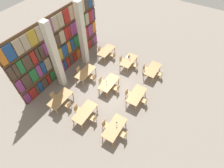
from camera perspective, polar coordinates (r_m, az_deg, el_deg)
The scene contains 36 objects.
ground_plane at distance 15.18m, azimuth -0.79°, elevation -1.31°, with size 40.00×40.00×0.00m, color gray.
bookshelf_bank at distance 15.75m, azimuth -16.31°, elevation 12.22°, with size 9.94×0.35×5.50m.
pillar_left at distance 14.11m, azimuth -18.07°, elevation 8.30°, with size 0.50×0.50×6.00m.
pillar_center at distance 15.91m, azimuth -9.64°, elevation 15.33°, with size 0.50×0.50×6.00m.
reading_table_0 at distance 12.37m, azimuth 0.84°, elevation -14.08°, with size 2.03×0.96×0.76m.
chair_0 at distance 12.40m, azimuth 3.90°, elevation -16.23°, with size 0.42×0.40×0.88m.
chair_1 at distance 12.73m, azimuth -2.26°, elevation -12.97°, with size 0.42×0.40×0.88m.
desk_lamp_0 at distance 12.13m, azimuth 1.54°, elevation -12.58°, with size 0.14×0.14×0.43m.
reading_table_1 at distance 13.99m, azimuth 8.01°, elevation -3.62°, with size 2.03×0.96×0.76m.
chair_2 at distance 14.02m, azimuth 10.70°, elevation -5.41°, with size 0.42×0.40×0.88m.
chair_3 at distance 14.31m, azimuth 5.19°, elevation -2.86°, with size 0.42×0.40×0.88m.
reading_table_2 at distance 16.17m, azimuth 13.20°, elevation 4.63°, with size 2.03×0.96×0.76m.
chair_4 at distance 16.21m, azimuth 15.54°, elevation 3.09°, with size 0.42×0.40×0.88m.
chair_5 at distance 16.47m, azimuth 10.67°, elevation 5.17°, with size 0.42×0.40×0.88m.
reading_table_3 at distance 13.13m, azimuth -8.84°, elevation -9.06°, with size 2.03×0.96×0.76m.
chair_6 at distance 13.01m, azimuth -6.05°, elevation -11.11°, with size 0.42×0.40×0.88m.
chair_7 at distance 13.62m, azimuth -11.31°, elevation -8.02°, with size 0.42×0.40×0.88m.
reading_table_4 at distance 14.65m, azimuth -1.02°, elevation 0.32°, with size 2.03×0.96×0.76m.
chair_8 at distance 14.55m, azimuth 1.51°, elevation -1.43°, with size 0.42×0.40×0.88m.
chair_9 at distance 15.09m, azimuth -3.48°, elevation 0.93°, with size 0.42×0.40×0.88m.
desk_lamp_1 at distance 14.22m, azimuth -1.77°, elevation 0.61°, with size 0.14×0.14×0.45m.
reading_table_5 at distance 16.68m, azimuth 5.49°, elevation 7.56°, with size 2.03×0.96×0.76m.
chair_10 at distance 16.61m, azimuth 7.79°, elevation 6.10°, with size 0.42×0.40×0.88m.
chair_11 at distance 17.07m, azimuth 3.18°, elevation 7.99°, with size 0.42×0.40×0.88m.
desk_lamp_2 at distance 16.55m, azimuth 5.90°, elevation 8.82°, with size 0.14×0.14×0.43m.
laptop at distance 16.94m, azimuth 5.24°, elevation 8.88°, with size 0.32×0.22×0.21m.
reading_table_6 at distance 14.22m, azimuth -16.48°, elevation -4.62°, with size 2.03×0.96×0.76m.
chair_12 at distance 13.98m, azimuth -14.13°, elevation -6.60°, with size 0.42×0.40×0.88m.
chair_13 at distance 14.79m, azimuth -18.53°, elevation -3.87°, with size 0.42×0.40×0.88m.
desk_lamp_3 at distance 14.03m, azimuth -16.01°, elevation -3.11°, with size 0.14×0.14×0.40m.
reading_table_7 at distance 15.67m, azimuth -8.61°, elevation 3.75°, with size 2.03×0.96×0.76m.
chair_14 at distance 15.46m, azimuth -6.27°, elevation 2.20°, with size 0.42×0.40×0.88m.
chair_15 at distance 16.20m, azimuth -10.65°, elevation 4.25°, with size 0.42×0.40×0.88m.
reading_table_8 at distance 17.73m, azimuth -1.87°, elevation 10.75°, with size 2.03×0.96×0.76m.
chair_16 at distance 17.56m, azimuth 0.31°, elevation 9.47°, with size 0.42×0.40×0.88m.
chair_17 at distance 18.22m, azimuth -3.86°, elevation 11.06°, with size 0.42×0.40×0.88m.
Camera 1 is at (-8.07, -5.22, 11.75)m, focal length 28.00 mm.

